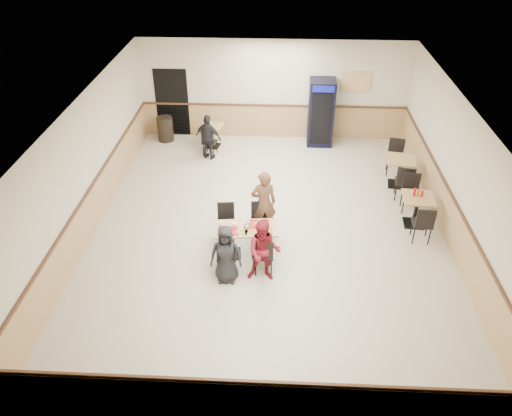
# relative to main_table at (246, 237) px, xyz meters

# --- Properties ---
(ground) EXTENTS (10.00, 10.00, 0.00)m
(ground) POSITION_rel_main_table_xyz_m (0.45, 0.92, -0.46)
(ground) COLOR beige
(ground) RESTS_ON ground
(room_shell) EXTENTS (10.00, 10.00, 10.00)m
(room_shell) POSITION_rel_main_table_xyz_m (2.23, 3.46, 0.11)
(room_shell) COLOR silver
(room_shell) RESTS_ON ground
(main_table) EXTENTS (1.36, 0.78, 0.70)m
(main_table) POSITION_rel_main_table_xyz_m (0.00, 0.00, 0.00)
(main_table) COLOR black
(main_table) RESTS_ON ground
(main_chairs) EXTENTS (1.30, 1.63, 0.88)m
(main_chairs) POSITION_rel_main_table_xyz_m (-0.05, -0.00, -0.02)
(main_chairs) COLOR black
(main_chairs) RESTS_ON ground
(diner_woman_left) EXTENTS (0.63, 0.42, 1.28)m
(diner_woman_left) POSITION_rel_main_table_xyz_m (-0.34, -0.83, 0.18)
(diner_woman_left) COLOR black
(diner_woman_left) RESTS_ON ground
(diner_woman_right) EXTENTS (0.68, 0.54, 1.38)m
(diner_woman_right) POSITION_rel_main_table_xyz_m (0.40, -0.75, 0.22)
(diner_woman_right) COLOR maroon
(diner_woman_right) RESTS_ON ground
(diner_man_opposite) EXTENTS (0.63, 0.47, 1.57)m
(diner_man_opposite) POSITION_rel_main_table_xyz_m (0.34, 0.83, 0.32)
(diner_man_opposite) COLOR brown
(diner_man_opposite) RESTS_ON ground
(lone_diner) EXTENTS (0.84, 0.57, 1.32)m
(lone_diner) POSITION_rel_main_table_xyz_m (-1.35, 4.35, 0.20)
(lone_diner) COLOR black
(lone_diner) RESTS_ON ground
(tabletop_clutter) EXTENTS (1.15, 0.64, 0.12)m
(tabletop_clutter) POSITION_rel_main_table_xyz_m (-0.03, -0.04, 0.26)
(tabletop_clutter) COLOR #BB0C10
(tabletop_clutter) RESTS_ON main_table
(side_table_near) EXTENTS (0.75, 0.75, 0.75)m
(side_table_near) POSITION_rel_main_table_xyz_m (3.84, 1.30, 0.03)
(side_table_near) COLOR black
(side_table_near) RESTS_ON ground
(side_table_near_chair_south) EXTENTS (0.47, 0.47, 0.95)m
(side_table_near_chair_south) POSITION_rel_main_table_xyz_m (3.84, 0.71, 0.01)
(side_table_near_chair_south) COLOR black
(side_table_near_chair_south) RESTS_ON ground
(side_table_near_chair_north) EXTENTS (0.47, 0.47, 0.95)m
(side_table_near_chair_north) POSITION_rel_main_table_xyz_m (3.84, 1.90, 0.01)
(side_table_near_chair_north) COLOR black
(side_table_near_chair_north) RESTS_ON ground
(side_table_far) EXTENTS (0.83, 0.83, 0.78)m
(side_table_far) POSITION_rel_main_table_xyz_m (3.79, 3.09, 0.05)
(side_table_far) COLOR black
(side_table_far) RESTS_ON ground
(side_table_far_chair_south) EXTENTS (0.52, 0.52, 0.98)m
(side_table_far_chair_south) POSITION_rel_main_table_xyz_m (3.79, 2.47, 0.03)
(side_table_far_chair_south) COLOR black
(side_table_far_chair_south) RESTS_ON ground
(side_table_far_chair_north) EXTENTS (0.52, 0.52, 0.98)m
(side_table_far_chair_north) POSITION_rel_main_table_xyz_m (3.79, 3.71, 0.03)
(side_table_far_chair_north) COLOR black
(side_table_far_chair_north) RESTS_ON ground
(condiment_caddy) EXTENTS (0.23, 0.06, 0.20)m
(condiment_caddy) POSITION_rel_main_table_xyz_m (3.81, 1.35, 0.37)
(condiment_caddy) COLOR red
(condiment_caddy) RESTS_ON side_table_near
(back_table) EXTENTS (0.76, 0.76, 0.68)m
(back_table) POSITION_rel_main_table_xyz_m (-1.35, 5.12, -0.01)
(back_table) COLOR black
(back_table) RESTS_ON ground
(back_table_chair_lone) EXTENTS (0.48, 0.48, 0.86)m
(back_table_chair_lone) POSITION_rel_main_table_xyz_m (-1.35, 4.57, -0.03)
(back_table_chair_lone) COLOR black
(back_table_chair_lone) RESTS_ON ground
(pepsi_cooler) EXTENTS (0.75, 0.76, 1.97)m
(pepsi_cooler) POSITION_rel_main_table_xyz_m (1.86, 5.51, 0.52)
(pepsi_cooler) COLOR black
(pepsi_cooler) RESTS_ON ground
(trash_bin) EXTENTS (0.48, 0.48, 0.75)m
(trash_bin) POSITION_rel_main_table_xyz_m (-2.84, 5.47, -0.09)
(trash_bin) COLOR black
(trash_bin) RESTS_ON ground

